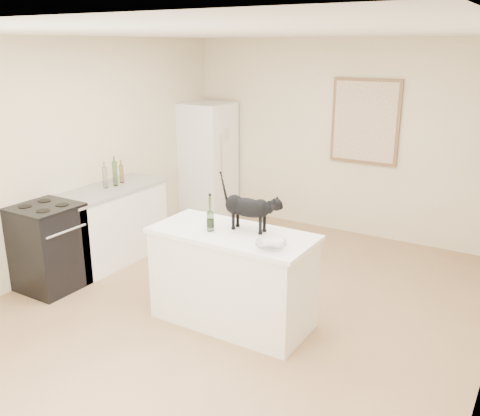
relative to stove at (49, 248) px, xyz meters
name	(u,v)px	position (x,y,z in m)	size (l,w,h in m)	color
floor	(235,309)	(1.95, 0.60, -0.45)	(5.50, 5.50, 0.00)	#9F8354
ceiling	(234,33)	(1.95, 0.60, 2.15)	(5.50, 5.50, 0.00)	white
wall_back	(343,138)	(1.95, 3.35, 0.85)	(4.50, 4.50, 0.00)	beige
wall_left	(66,156)	(-0.30, 0.60, 0.85)	(5.50, 5.50, 0.00)	beige
island_base	(233,280)	(2.05, 0.40, -0.02)	(1.44, 0.67, 0.86)	white
island_top	(232,234)	(2.05, 0.40, 0.43)	(1.50, 0.70, 0.04)	white
left_cabinets	(110,226)	(0.00, 0.90, -0.02)	(0.60, 1.40, 0.86)	white
left_countertop	(107,190)	(0.00, 0.90, 0.43)	(0.62, 1.44, 0.04)	gray
stove	(49,248)	(0.00, 0.00, 0.00)	(0.60, 0.60, 0.90)	black
fridge	(207,160)	(0.00, 2.95, 0.40)	(0.68, 0.68, 1.70)	white
artwork_frame	(365,122)	(2.25, 3.32, 1.10)	(0.90, 0.03, 1.10)	brown
artwork_canvas	(365,122)	(2.25, 3.30, 1.10)	(0.82, 0.00, 1.02)	beige
black_cat	(248,210)	(2.15, 0.51, 0.64)	(0.55, 0.16, 0.38)	black
wine_bottle	(210,215)	(1.87, 0.32, 0.60)	(0.06, 0.06, 0.30)	#345F26
glass_bowl	(271,246)	(2.54, 0.21, 0.48)	(0.26, 0.26, 0.06)	white
fridge_paper	(227,134)	(0.34, 2.95, 0.82)	(0.00, 0.13, 0.17)	silver
counter_bottle_cluster	(113,175)	(-0.01, 1.02, 0.58)	(0.10, 0.34, 0.30)	gray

